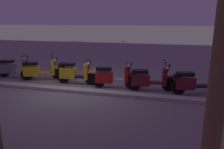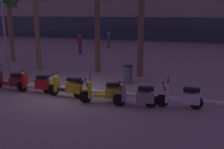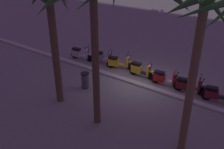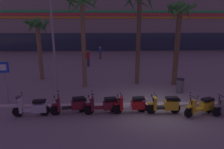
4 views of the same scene
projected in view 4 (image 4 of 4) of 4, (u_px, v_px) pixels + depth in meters
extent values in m
plane|color=gray|center=(156.00, 107.00, 10.60)|extent=(200.00, 200.00, 0.00)
cube|color=#BCB7AD|center=(155.00, 105.00, 10.82)|extent=(60.00, 0.36, 0.12)
cube|color=gray|center=(110.00, 15.00, 35.93)|extent=(53.13, 11.81, 11.79)
cube|color=orange|center=(111.00, 18.00, 30.30)|extent=(45.16, 0.10, 0.28)
cube|color=red|center=(111.00, 14.00, 30.19)|extent=(45.16, 0.10, 0.28)
cube|color=#23CC51|center=(111.00, 11.00, 30.07)|extent=(45.16, 0.10, 0.28)
cube|color=#283342|center=(111.00, 42.00, 31.25)|extent=(47.81, 0.12, 2.80)
cylinder|color=black|center=(18.00, 112.00, 9.48)|extent=(0.53, 0.13, 0.52)
cylinder|color=black|center=(44.00, 111.00, 9.60)|extent=(0.53, 0.13, 0.52)
cube|color=silver|center=(30.00, 110.00, 9.52)|extent=(0.62, 0.32, 0.08)
cube|color=silver|center=(40.00, 108.00, 9.54)|extent=(0.70, 0.36, 0.42)
cube|color=black|center=(39.00, 101.00, 9.46)|extent=(0.62, 0.34, 0.12)
cube|color=silver|center=(21.00, 106.00, 9.43)|extent=(0.16, 0.35, 0.66)
cube|color=silver|center=(17.00, 106.00, 9.41)|extent=(0.33, 0.18, 0.08)
cylinder|color=#333338|center=(19.00, 103.00, 9.38)|extent=(0.29, 0.09, 0.69)
cylinder|color=black|center=(20.00, 97.00, 9.31)|extent=(0.08, 0.56, 0.04)
sphere|color=white|center=(18.00, 100.00, 9.33)|extent=(0.12, 0.12, 0.12)
cube|color=silver|center=(45.00, 103.00, 9.51)|extent=(0.25, 0.22, 0.16)
sphere|color=black|center=(18.00, 96.00, 9.05)|extent=(0.07, 0.07, 0.07)
sphere|color=black|center=(22.00, 93.00, 9.51)|extent=(0.07, 0.07, 0.07)
cylinder|color=black|center=(55.00, 110.00, 9.64)|extent=(0.53, 0.22, 0.52)
cylinder|color=black|center=(83.00, 107.00, 9.99)|extent=(0.53, 0.22, 0.52)
cube|color=black|center=(68.00, 108.00, 9.78)|extent=(0.65, 0.41, 0.08)
cube|color=maroon|center=(78.00, 105.00, 9.89)|extent=(0.74, 0.47, 0.43)
cube|color=black|center=(78.00, 98.00, 9.81)|extent=(0.65, 0.43, 0.12)
cube|color=maroon|center=(59.00, 104.00, 9.61)|extent=(0.22, 0.36, 0.66)
cube|color=maroon|center=(55.00, 105.00, 9.56)|extent=(0.35, 0.23, 0.08)
cylinder|color=#333338|center=(57.00, 102.00, 9.55)|extent=(0.29, 0.13, 0.69)
cylinder|color=black|center=(58.00, 95.00, 9.49)|extent=(0.17, 0.55, 0.04)
sphere|color=white|center=(56.00, 98.00, 9.50)|extent=(0.12, 0.12, 0.12)
cube|color=black|center=(84.00, 100.00, 9.91)|extent=(0.28, 0.25, 0.16)
sphere|color=black|center=(58.00, 95.00, 9.24)|extent=(0.07, 0.07, 0.07)
sphere|color=black|center=(58.00, 91.00, 9.69)|extent=(0.07, 0.07, 0.07)
cylinder|color=black|center=(89.00, 110.00, 9.70)|extent=(0.53, 0.19, 0.52)
cylinder|color=black|center=(114.00, 107.00, 9.96)|extent=(0.53, 0.19, 0.52)
cube|color=maroon|center=(101.00, 107.00, 9.81)|extent=(0.64, 0.38, 0.08)
cube|color=maroon|center=(110.00, 105.00, 9.88)|extent=(0.73, 0.43, 0.42)
cube|color=black|center=(110.00, 99.00, 9.80)|extent=(0.64, 0.40, 0.12)
cube|color=maroon|center=(92.00, 104.00, 9.67)|extent=(0.20, 0.36, 0.66)
cube|color=maroon|center=(89.00, 104.00, 9.63)|extent=(0.34, 0.21, 0.08)
cylinder|color=#333338|center=(91.00, 101.00, 9.61)|extent=(0.29, 0.12, 0.69)
cylinder|color=black|center=(92.00, 95.00, 9.55)|extent=(0.14, 0.56, 0.04)
sphere|color=white|center=(90.00, 98.00, 9.56)|extent=(0.12, 0.12, 0.12)
cube|color=maroon|center=(116.00, 100.00, 9.88)|extent=(0.27, 0.24, 0.16)
sphere|color=black|center=(93.00, 94.00, 9.29)|extent=(0.07, 0.07, 0.07)
sphere|color=black|center=(92.00, 91.00, 9.75)|extent=(0.07, 0.07, 0.07)
cylinder|color=black|center=(117.00, 109.00, 9.78)|extent=(0.53, 0.17, 0.52)
cylinder|color=black|center=(142.00, 107.00, 9.98)|extent=(0.53, 0.17, 0.52)
cube|color=silver|center=(129.00, 107.00, 9.85)|extent=(0.63, 0.35, 0.08)
cube|color=red|center=(138.00, 105.00, 9.90)|extent=(0.72, 0.40, 0.43)
cube|color=black|center=(139.00, 98.00, 9.82)|extent=(0.63, 0.37, 0.12)
cube|color=red|center=(121.00, 103.00, 9.73)|extent=(0.18, 0.36, 0.66)
cube|color=red|center=(117.00, 104.00, 9.70)|extent=(0.34, 0.20, 0.08)
cylinder|color=#333338|center=(119.00, 101.00, 9.68)|extent=(0.29, 0.11, 0.69)
cylinder|color=black|center=(121.00, 94.00, 9.61)|extent=(0.11, 0.56, 0.04)
sphere|color=white|center=(119.00, 97.00, 9.63)|extent=(0.12, 0.12, 0.12)
cube|color=silver|center=(144.00, 100.00, 9.89)|extent=(0.26, 0.23, 0.16)
cylinder|color=black|center=(151.00, 109.00, 9.78)|extent=(0.52, 0.11, 0.52)
cylinder|color=black|center=(175.00, 108.00, 9.84)|extent=(0.52, 0.11, 0.52)
cube|color=black|center=(162.00, 108.00, 9.79)|extent=(0.60, 0.29, 0.08)
cube|color=gold|center=(171.00, 105.00, 9.78)|extent=(0.68, 0.33, 0.46)
cube|color=black|center=(172.00, 98.00, 9.69)|extent=(0.60, 0.31, 0.12)
cube|color=gold|center=(155.00, 103.00, 9.72)|extent=(0.14, 0.34, 0.66)
cube|color=gold|center=(151.00, 104.00, 9.71)|extent=(0.32, 0.16, 0.08)
cylinder|color=#333338|center=(153.00, 101.00, 9.67)|extent=(0.28, 0.07, 0.69)
cylinder|color=black|center=(155.00, 95.00, 9.60)|extent=(0.05, 0.56, 0.04)
sphere|color=white|center=(153.00, 97.00, 9.63)|extent=(0.12, 0.12, 0.12)
cube|color=black|center=(177.00, 100.00, 9.72)|extent=(0.24, 0.20, 0.16)
cylinder|color=black|center=(189.00, 112.00, 9.41)|extent=(0.52, 0.28, 0.52)
cylinder|color=black|center=(209.00, 108.00, 9.92)|extent=(0.52, 0.28, 0.52)
cube|color=gold|center=(199.00, 109.00, 9.63)|extent=(0.66, 0.48, 0.08)
cube|color=gold|center=(206.00, 106.00, 9.80)|extent=(0.75, 0.54, 0.42)
cube|color=black|center=(208.00, 99.00, 9.72)|extent=(0.67, 0.49, 0.12)
cube|color=gold|center=(192.00, 106.00, 9.41)|extent=(0.25, 0.37, 0.66)
cube|color=gold|center=(190.00, 107.00, 9.34)|extent=(0.36, 0.26, 0.08)
cylinder|color=#333338|center=(192.00, 103.00, 9.34)|extent=(0.29, 0.17, 0.69)
cylinder|color=black|center=(193.00, 97.00, 9.29)|extent=(0.24, 0.54, 0.04)
sphere|color=white|center=(192.00, 100.00, 9.29)|extent=(0.12, 0.12, 0.12)
cube|color=gold|center=(211.00, 100.00, 9.85)|extent=(0.30, 0.27, 0.16)
sphere|color=black|center=(198.00, 96.00, 9.05)|extent=(0.07, 0.07, 0.07)
sphere|color=black|center=(190.00, 93.00, 9.48)|extent=(0.07, 0.07, 0.07)
cylinder|color=black|center=(217.00, 111.00, 9.51)|extent=(0.53, 0.20, 0.52)
cube|color=slate|center=(221.00, 105.00, 9.48)|extent=(0.20, 0.36, 0.66)
cube|color=slate|center=(218.00, 106.00, 9.44)|extent=(0.34, 0.22, 0.08)
cylinder|color=#333338|center=(220.00, 103.00, 9.42)|extent=(0.29, 0.12, 0.69)
cylinder|color=black|center=(223.00, 96.00, 9.36)|extent=(0.14, 0.56, 0.04)
sphere|color=white|center=(220.00, 99.00, 9.37)|extent=(0.12, 0.12, 0.12)
cylinder|color=#939399|center=(6.00, 83.00, 10.89)|extent=(0.09, 0.09, 2.40)
cube|color=#1947B7|center=(3.00, 67.00, 10.61)|extent=(0.60, 0.09, 0.60)
cube|color=white|center=(3.00, 67.00, 10.60)|extent=(0.33, 0.05, 0.33)
cylinder|color=olive|center=(84.00, 45.00, 13.41)|extent=(0.30, 0.30, 6.03)
cone|color=#3D8438|center=(94.00, 3.00, 12.68)|extent=(0.48, 1.76, 1.11)
cone|color=#3D8438|center=(90.00, 4.00, 13.39)|extent=(1.59, 1.25, 1.06)
cone|color=#3D8438|center=(79.00, 3.00, 13.47)|extent=(1.78, 0.91, 0.93)
cone|color=#3D8438|center=(72.00, 4.00, 13.05)|extent=(1.02, 1.69, 1.10)
cone|color=#3D8438|center=(70.00, 3.00, 12.50)|extent=(0.76, 1.72, 1.17)
cone|color=#3D8438|center=(78.00, 5.00, 12.16)|extent=(1.55, 0.73, 1.43)
cone|color=#3D8438|center=(88.00, 1.00, 12.05)|extent=(1.66, 1.21, 0.95)
cylinder|color=brown|center=(177.00, 48.00, 13.90)|extent=(0.36, 0.36, 5.51)
sphere|color=#3D8438|center=(180.00, 7.00, 13.21)|extent=(0.79, 0.79, 0.79)
cone|color=#3D8438|center=(188.00, 13.00, 13.26)|extent=(0.45, 1.32, 1.19)
cone|color=#3D8438|center=(180.00, 11.00, 13.86)|extent=(1.42, 0.84, 0.96)
cone|color=#3D8438|center=(172.00, 13.00, 13.70)|extent=(1.17, 1.06, 1.19)
cone|color=#3D8438|center=(170.00, 10.00, 13.25)|extent=(0.32, 1.49, 0.81)
cone|color=#3D8438|center=(179.00, 11.00, 12.76)|extent=(1.35, 0.83, 1.09)
cone|color=#3D8438|center=(187.00, 10.00, 12.70)|extent=(1.43, 0.85, 0.92)
cylinder|color=olive|center=(40.00, 52.00, 15.55)|extent=(0.33, 0.33, 4.49)
sphere|color=#337A33|center=(37.00, 22.00, 14.99)|extent=(0.73, 0.73, 0.73)
cone|color=#337A33|center=(45.00, 27.00, 15.11)|extent=(0.34, 1.30, 1.09)
cone|color=#337A33|center=(43.00, 27.00, 15.50)|extent=(1.17, 0.94, 1.17)
cone|color=#337A33|center=(37.00, 26.00, 15.59)|extent=(1.34, 0.70, 1.04)
cone|color=#337A33|center=(32.00, 25.00, 15.39)|extent=(1.07, 1.29, 0.84)
cone|color=#337A33|center=(30.00, 27.00, 14.77)|extent=(0.93, 1.20, 1.13)
cone|color=#337A33|center=(33.00, 26.00, 14.49)|extent=(1.38, 0.56, 0.99)
cone|color=#337A33|center=(41.00, 27.00, 14.69)|extent=(1.12, 1.16, 1.02)
cylinder|color=brown|center=(138.00, 41.00, 13.99)|extent=(0.31, 0.31, 6.37)
cone|color=#286B2D|center=(150.00, 2.00, 13.42)|extent=(0.44, 1.66, 1.49)
cone|color=#286B2D|center=(140.00, 1.00, 14.09)|extent=(1.82, 0.57, 1.25)
cone|color=#286B2D|center=(130.00, 2.00, 13.76)|extent=(1.30, 1.55, 1.34)
cone|color=#286B2D|center=(130.00, 0.00, 12.90)|extent=(1.10, 1.69, 1.30)
cylinder|color=brown|center=(100.00, 56.00, 25.03)|extent=(0.26, 0.26, 0.81)
cylinder|color=#2D4C8C|center=(100.00, 51.00, 24.85)|extent=(0.34, 0.34, 0.58)
sphere|color=beige|center=(100.00, 47.00, 24.75)|extent=(0.22, 0.22, 0.22)
cylinder|color=#2D3351|center=(88.00, 62.00, 20.75)|extent=(0.26, 0.26, 0.87)
cylinder|color=#B21E23|center=(88.00, 55.00, 20.56)|extent=(0.34, 0.34, 0.61)
sphere|color=#9E704C|center=(88.00, 51.00, 20.45)|extent=(0.23, 0.23, 0.23)
cube|color=black|center=(86.00, 56.00, 20.65)|extent=(0.17, 0.19, 0.28)
cylinder|color=#56565B|center=(180.00, 86.00, 12.76)|extent=(0.44, 0.44, 0.90)
cylinder|color=black|center=(181.00, 79.00, 12.65)|extent=(0.48, 0.48, 0.06)
cylinder|color=#939399|center=(53.00, 41.00, 12.51)|extent=(0.14, 0.14, 6.65)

